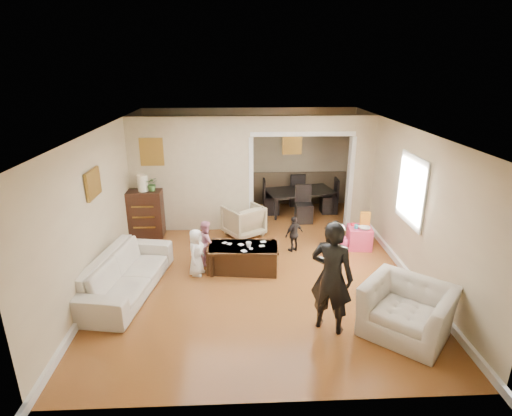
{
  "coord_description": "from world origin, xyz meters",
  "views": [
    {
      "loc": [
        -0.34,
        -7.13,
        3.65
      ],
      "look_at": [
        0.0,
        0.2,
        1.05
      ],
      "focal_mm": 28.56,
      "sensor_mm": 36.0,
      "label": 1
    }
  ],
  "objects_px": {
    "armchair_back": "(243,220)",
    "play_table": "(359,237)",
    "coffee_table": "(243,258)",
    "coffee_cup": "(249,245)",
    "child_kneel_b": "(206,242)",
    "armchair_front": "(407,310)",
    "sofa": "(126,273)",
    "dining_table": "(300,202)",
    "child_kneel_a": "(196,252)",
    "child_toddler": "(294,234)",
    "adult_person": "(332,277)",
    "dresser": "(146,214)",
    "cyan_cup": "(356,227)",
    "table_lamp": "(143,183)"
  },
  "relations": [
    {
      "from": "armchair_back",
      "to": "coffee_cup",
      "type": "height_order",
      "value": "armchair_back"
    },
    {
      "from": "sofa",
      "to": "dresser",
      "type": "relative_size",
      "value": 2.16
    },
    {
      "from": "dresser",
      "to": "dining_table",
      "type": "distance_m",
      "value": 3.89
    },
    {
      "from": "dresser",
      "to": "play_table",
      "type": "relative_size",
      "value": 2.22
    },
    {
      "from": "cyan_cup",
      "to": "child_toddler",
      "type": "distance_m",
      "value": 1.3
    },
    {
      "from": "dining_table",
      "to": "armchair_back",
      "type": "bearing_deg",
      "value": -148.72
    },
    {
      "from": "dresser",
      "to": "child_toddler",
      "type": "bearing_deg",
      "value": -16.53
    },
    {
      "from": "armchair_front",
      "to": "dresser",
      "type": "bearing_deg",
      "value": -179.2
    },
    {
      "from": "armchair_back",
      "to": "play_table",
      "type": "bearing_deg",
      "value": 128.74
    },
    {
      "from": "armchair_front",
      "to": "child_toddler",
      "type": "xyz_separation_m",
      "value": [
        -1.23,
        2.78,
        0.0
      ]
    },
    {
      "from": "sofa",
      "to": "cyan_cup",
      "type": "height_order",
      "value": "sofa"
    },
    {
      "from": "play_table",
      "to": "child_kneel_a",
      "type": "height_order",
      "value": "child_kneel_a"
    },
    {
      "from": "armchair_front",
      "to": "table_lamp",
      "type": "distance_m",
      "value": 5.84
    },
    {
      "from": "coffee_table",
      "to": "coffee_cup",
      "type": "xyz_separation_m",
      "value": [
        0.1,
        -0.05,
        0.29
      ]
    },
    {
      "from": "armchair_back",
      "to": "coffee_cup",
      "type": "distance_m",
      "value": 1.69
    },
    {
      "from": "armchair_back",
      "to": "child_kneel_b",
      "type": "xyz_separation_m",
      "value": [
        -0.73,
        -1.33,
        0.08
      ]
    },
    {
      "from": "sofa",
      "to": "child_kneel_a",
      "type": "xyz_separation_m",
      "value": [
        1.13,
        0.54,
        0.11
      ]
    },
    {
      "from": "dresser",
      "to": "coffee_table",
      "type": "height_order",
      "value": "dresser"
    },
    {
      "from": "play_table",
      "to": "dining_table",
      "type": "distance_m",
      "value": 2.36
    },
    {
      "from": "armchair_front",
      "to": "sofa",
      "type": "bearing_deg",
      "value": -156.52
    },
    {
      "from": "armchair_front",
      "to": "coffee_table",
      "type": "xyz_separation_m",
      "value": [
        -2.28,
        2.03,
        -0.13
      ]
    },
    {
      "from": "sofa",
      "to": "table_lamp",
      "type": "distance_m",
      "value": 2.55
    },
    {
      "from": "child_kneel_a",
      "to": "child_toddler",
      "type": "relative_size",
      "value": 1.16
    },
    {
      "from": "dresser",
      "to": "adult_person",
      "type": "distance_m",
      "value": 4.9
    },
    {
      "from": "play_table",
      "to": "child_toddler",
      "type": "xyz_separation_m",
      "value": [
        -1.39,
        -0.1,
        0.15
      ]
    },
    {
      "from": "adult_person",
      "to": "child_toddler",
      "type": "height_order",
      "value": "adult_person"
    },
    {
      "from": "armchair_back",
      "to": "child_kneel_a",
      "type": "distance_m",
      "value": 1.99
    },
    {
      "from": "cyan_cup",
      "to": "child_kneel_b",
      "type": "xyz_separation_m",
      "value": [
        -3.04,
        -0.5,
        -0.06
      ]
    },
    {
      "from": "coffee_table",
      "to": "child_toddler",
      "type": "relative_size",
      "value": 1.69
    },
    {
      "from": "coffee_table",
      "to": "armchair_front",
      "type": "bearing_deg",
      "value": -41.74
    },
    {
      "from": "play_table",
      "to": "child_toddler",
      "type": "bearing_deg",
      "value": -175.82
    },
    {
      "from": "coffee_table",
      "to": "coffee_cup",
      "type": "bearing_deg",
      "value": -26.57
    },
    {
      "from": "armchair_back",
      "to": "child_kneel_a",
      "type": "height_order",
      "value": "child_kneel_a"
    },
    {
      "from": "armchair_front",
      "to": "dining_table",
      "type": "height_order",
      "value": "armchair_front"
    },
    {
      "from": "cyan_cup",
      "to": "child_kneel_a",
      "type": "distance_m",
      "value": 3.33
    },
    {
      "from": "armchair_back",
      "to": "adult_person",
      "type": "distance_m",
      "value": 3.72
    },
    {
      "from": "adult_person",
      "to": "coffee_cup",
      "type": "bearing_deg",
      "value": -27.86
    },
    {
      "from": "dining_table",
      "to": "child_toddler",
      "type": "xyz_separation_m",
      "value": [
        -0.46,
        -2.28,
        0.08
      ]
    },
    {
      "from": "play_table",
      "to": "child_kneel_a",
      "type": "relative_size",
      "value": 0.54
    },
    {
      "from": "sofa",
      "to": "adult_person",
      "type": "bearing_deg",
      "value": -100.75
    },
    {
      "from": "child_kneel_a",
      "to": "dresser",
      "type": "bearing_deg",
      "value": 52.31
    },
    {
      "from": "table_lamp",
      "to": "coffee_table",
      "type": "distance_m",
      "value": 2.9
    },
    {
      "from": "armchair_back",
      "to": "dining_table",
      "type": "xyz_separation_m",
      "value": [
        1.48,
        1.4,
        -0.05
      ]
    },
    {
      "from": "child_kneel_b",
      "to": "child_toddler",
      "type": "distance_m",
      "value": 1.81
    },
    {
      "from": "sofa",
      "to": "coffee_cup",
      "type": "distance_m",
      "value": 2.19
    },
    {
      "from": "adult_person",
      "to": "play_table",
      "type": "bearing_deg",
      "value": -83.56
    },
    {
      "from": "play_table",
      "to": "cyan_cup",
      "type": "relative_size",
      "value": 5.92
    },
    {
      "from": "dresser",
      "to": "child_kneel_b",
      "type": "bearing_deg",
      "value": -44.22
    },
    {
      "from": "child_kneel_a",
      "to": "child_kneel_b",
      "type": "relative_size",
      "value": 1.02
    },
    {
      "from": "coffee_cup",
      "to": "table_lamp",
      "type": "bearing_deg",
      "value": 142.0
    }
  ]
}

